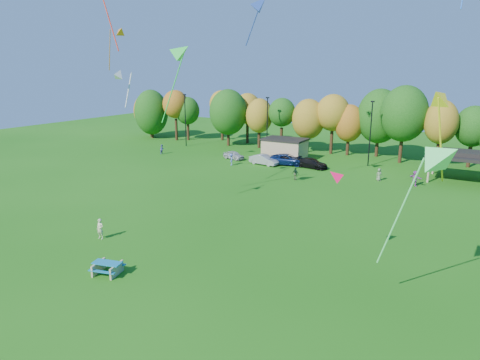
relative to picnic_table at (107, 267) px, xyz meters
The scene contains 23 objects.
ground 5.27m from the picnic_table, 21.87° to the left, with size 160.00×160.00×0.00m, color #19600F.
tree_line 47.93m from the picnic_table, 85.37° to the left, with size 93.57×10.55×11.15m.
lamp_posts 42.74m from the picnic_table, 80.70° to the left, with size 64.50×0.25×9.09m.
utility_building 40.30m from the picnic_table, 97.32° to the left, with size 6.30×4.30×3.25m.
pavilion 43.37m from the picnic_table, 64.15° to the left, with size 8.20×6.20×3.77m.
picnic_table is the anchor object (origin of this frame).
kite_flyer 6.59m from the picnic_table, 141.46° to the left, with size 0.61×0.40×1.68m, color beige.
car_a 38.33m from the picnic_table, 108.14° to the left, with size 1.48×3.68×1.25m, color silver.
car_b 35.87m from the picnic_table, 100.00° to the left, with size 1.53×4.39×1.45m, color #9FA0A4.
car_c 37.08m from the picnic_table, 95.15° to the left, with size 2.53×5.49×1.53m, color navy.
car_d 36.79m from the picnic_table, 89.40° to the left, with size 1.89×4.64×1.35m, color black.
far_person_0 36.83m from the picnic_table, 67.25° to the left, with size 1.70×0.54×1.83m, color #AC48AC.
far_person_1 41.80m from the picnic_table, 125.12° to the left, with size 0.75×0.58×1.54m, color #4F4AA4.
far_person_2 29.44m from the picnic_table, 87.86° to the left, with size 0.93×0.39×1.58m, color #657849.
far_person_3 34.21m from the picnic_table, 107.24° to the left, with size 1.09×0.62×1.68m, color #5667BD.
far_person_4 35.72m from the picnic_table, 73.61° to the left, with size 0.75×0.49×1.54m, color #6E855B.
kite_0 22.97m from the picnic_table, 24.24° to the left, with size 1.65×3.23×5.42m.
kite_1 19.63m from the picnic_table, 103.97° to the left, with size 4.37×2.76×7.57m.
kite_3 26.84m from the picnic_table, 86.17° to the left, with size 2.99×2.19×4.69m.
kite_6 15.82m from the picnic_table, 125.89° to the left, with size 0.94×2.07×3.34m.
kite_7 33.19m from the picnic_table, 131.21° to the left, with size 3.11×2.08×5.42m.
kite_9 21.64m from the picnic_table, 16.95° to the left, with size 4.41×3.29×7.72m.
kite_13 16.21m from the picnic_table, 32.64° to the left, with size 1.49×1.36×1.22m.
Camera 1 is at (15.91, -20.13, 13.33)m, focal length 32.00 mm.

